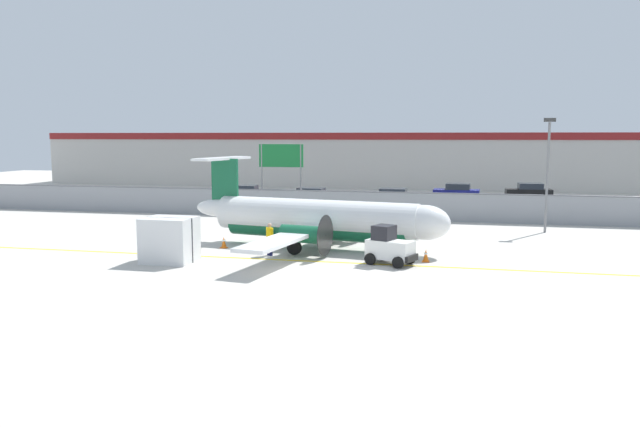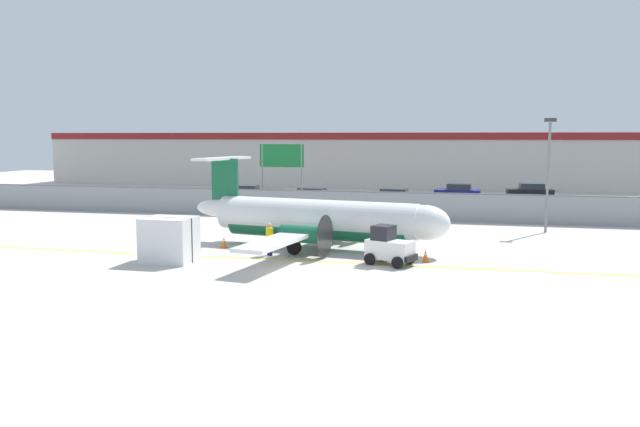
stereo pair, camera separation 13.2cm
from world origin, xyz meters
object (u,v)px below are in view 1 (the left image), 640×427
(baggage_tug, at_px, (389,247))
(parked_car_1, at_px, (312,197))
(parked_car_3, at_px, (457,192))
(apron_light_pole, at_px, (548,165))
(parked_car_4, at_px, (529,192))
(cargo_container, at_px, (170,240))
(ground_crew_worker, at_px, (270,237))
(highway_sign, at_px, (281,162))
(traffic_cone_near_right, at_px, (224,242))
(parked_car_0, at_px, (243,194))
(parked_car_2, at_px, (394,198))
(traffic_cone_near_left, at_px, (426,256))
(commuter_airplane, at_px, (321,220))

(baggage_tug, xyz_separation_m, parked_car_1, (-9.09, 22.50, 0.04))
(parked_car_3, bearing_deg, parked_car_1, 36.72)
(parked_car_1, relative_size, apron_light_pole, 0.59)
(parked_car_4, bearing_deg, cargo_container, 56.42)
(baggage_tug, xyz_separation_m, ground_crew_worker, (-6.26, 0.86, 0.10))
(parked_car_3, distance_m, highway_sign, 18.65)
(cargo_container, relative_size, traffic_cone_near_right, 3.81)
(parked_car_3, bearing_deg, apron_light_pole, 111.70)
(highway_sign, bearing_deg, parked_car_3, 42.39)
(parked_car_0, bearing_deg, baggage_tug, 120.44)
(parked_car_3, height_order, parked_car_4, same)
(cargo_container, height_order, highway_sign, highway_sign)
(ground_crew_worker, bearing_deg, apron_light_pole, 160.67)
(baggage_tug, distance_m, parked_car_2, 23.50)
(traffic_cone_near_left, xyz_separation_m, highway_sign, (-12.22, 16.83, 3.83))
(baggage_tug, xyz_separation_m, parked_car_0, (-15.86, 23.91, 0.04))
(ground_crew_worker, relative_size, traffic_cone_near_left, 2.66)
(parked_car_2, distance_m, parked_car_4, 14.76)
(parked_car_0, distance_m, highway_sign, 8.74)
(parked_car_0, relative_size, parked_car_1, 1.00)
(parked_car_0, distance_m, apron_light_pole, 27.42)
(ground_crew_worker, distance_m, highway_sign, 17.76)
(ground_crew_worker, bearing_deg, commuter_airplane, 174.58)
(cargo_container, xyz_separation_m, parked_car_3, (13.63, 31.93, -0.21))
(parked_car_3, xyz_separation_m, apron_light_pole, (5.63, -18.03, 3.41))
(parked_car_3, bearing_deg, cargo_container, 71.25)
(parked_car_2, relative_size, parked_car_4, 1.00)
(parked_car_0, height_order, highway_sign, highway_sign)
(traffic_cone_near_left, bearing_deg, commuter_airplane, 156.92)
(parked_car_4, bearing_deg, parked_car_3, 14.15)
(commuter_airplane, distance_m, parked_car_4, 31.92)
(parked_car_0, relative_size, parked_car_2, 1.00)
(traffic_cone_near_left, xyz_separation_m, apron_light_pole, (6.97, 11.18, 3.99))
(commuter_airplane, relative_size, parked_car_2, 3.75)
(cargo_container, bearing_deg, parked_car_0, 102.50)
(parked_car_1, relative_size, parked_car_3, 1.00)
(parked_car_0, bearing_deg, traffic_cone_near_right, 103.62)
(commuter_airplane, xyz_separation_m, parked_car_3, (7.19, 26.71, -0.71))
(baggage_tug, height_order, parked_car_0, baggage_tug)
(baggage_tug, height_order, parked_car_2, baggage_tug)
(cargo_container, xyz_separation_m, apron_light_pole, (19.26, 13.91, 3.20))
(ground_crew_worker, height_order, parked_car_2, same)
(parked_car_1, bearing_deg, ground_crew_worker, -78.60)
(traffic_cone_near_left, relative_size, parked_car_4, 0.15)
(commuter_airplane, relative_size, highway_sign, 2.92)
(traffic_cone_near_right, bearing_deg, cargo_container, -105.89)
(cargo_container, distance_m, highway_sign, 19.79)
(parked_car_3, xyz_separation_m, parked_car_4, (6.68, 2.02, 0.00))
(parked_car_1, bearing_deg, parked_car_4, 31.25)
(ground_crew_worker, bearing_deg, traffic_cone_near_right, -82.86)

